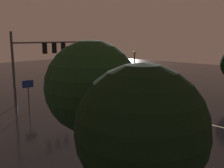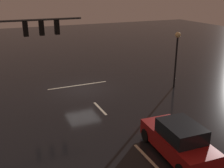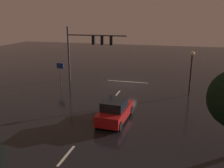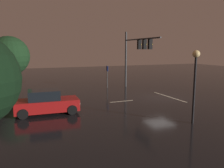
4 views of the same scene
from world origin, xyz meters
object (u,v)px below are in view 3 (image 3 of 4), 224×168
(street_lamp_left_kerb, at_px, (191,64))
(car_approaching, at_px, (115,111))
(route_sign, at_px, (60,69))
(traffic_signal_assembly, at_px, (89,45))

(street_lamp_left_kerb, bearing_deg, car_approaching, 54.87)
(car_approaching, bearing_deg, street_lamp_left_kerb, -125.13)
(car_approaching, height_order, route_sign, route_sign)
(route_sign, bearing_deg, street_lamp_left_kerb, -179.48)
(car_approaching, distance_m, route_sign, 11.65)
(traffic_signal_assembly, relative_size, route_sign, 2.75)
(traffic_signal_assembly, xyz_separation_m, car_approaching, (-5.89, 10.30, -3.67))
(traffic_signal_assembly, xyz_separation_m, route_sign, (2.62, 2.42, -2.56))
(car_approaching, bearing_deg, traffic_signal_assembly, -60.22)
(street_lamp_left_kerb, bearing_deg, traffic_signal_assembly, -11.26)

